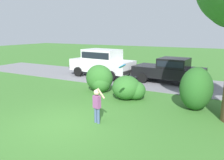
{
  "coord_description": "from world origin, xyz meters",
  "views": [
    {
      "loc": [
        4.82,
        -5.46,
        3.14
      ],
      "look_at": [
        0.47,
        2.68,
        1.1
      ],
      "focal_mm": 35.39,
      "sensor_mm": 36.0,
      "label": 1
    }
  ],
  "objects": [
    {
      "name": "shrub_centre_left",
      "position": [
        0.79,
        3.76,
        0.52
      ],
      "size": [
        1.54,
        1.38,
        1.12
      ],
      "color": "#33702B",
      "rests_on": "ground"
    },
    {
      "name": "shrub_near_tree",
      "position": [
        -1.13,
        4.32,
        0.64
      ],
      "size": [
        1.5,
        1.24,
        1.41
      ],
      "color": "#33702B",
      "rests_on": "ground"
    },
    {
      "name": "frisbee",
      "position": [
        1.45,
        1.64,
        1.92
      ],
      "size": [
        0.26,
        0.28,
        0.19
      ],
      "color": "#337FDB"
    },
    {
      "name": "shrub_centre",
      "position": [
        3.76,
        3.75,
        0.88
      ],
      "size": [
        1.3,
        1.42,
        1.75
      ],
      "color": "#286023",
      "rests_on": "ground"
    },
    {
      "name": "parked_suv",
      "position": [
        -3.03,
        7.75,
        1.08
      ],
      "size": [
        4.85,
        2.43,
        1.92
      ],
      "color": "white",
      "rests_on": "ground"
    },
    {
      "name": "ground_plane",
      "position": [
        0.0,
        0.0,
        0.0
      ],
      "size": [
        80.0,
        80.0,
        0.0
      ],
      "primitive_type": "plane",
      "color": "#3D752D"
    },
    {
      "name": "child_thrower",
      "position": [
        0.95,
        0.68,
        0.72
      ],
      "size": [
        0.47,
        0.22,
        1.29
      ],
      "color": "#4C608C",
      "rests_on": "ground"
    },
    {
      "name": "parked_sedan",
      "position": [
        1.67,
        8.02,
        0.85
      ],
      "size": [
        4.52,
        2.34,
        1.56
      ],
      "color": "black",
      "rests_on": "ground"
    },
    {
      "name": "driveway_strip",
      "position": [
        0.0,
        7.77,
        0.01
      ],
      "size": [
        28.0,
        4.4,
        0.02
      ],
      "primitive_type": "cube",
      "color": "slate",
      "rests_on": "ground"
    }
  ]
}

